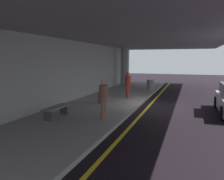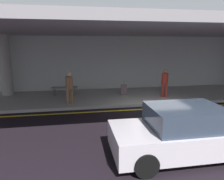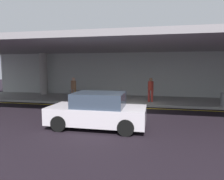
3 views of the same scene
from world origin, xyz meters
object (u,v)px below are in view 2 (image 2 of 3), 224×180
car_silver (182,132)px  suitcase_upright_primary (124,90)px  bench_metal (65,89)px  traveler_with_luggage (165,81)px  person_waiting_for_ride (69,86)px  support_column_far_left (5,66)px

car_silver → suitcase_upright_primary: bearing=87.6°
suitcase_upright_primary → bench_metal: 3.70m
traveler_with_luggage → bench_metal: bearing=35.4°
suitcase_upright_primary → traveler_with_luggage: bearing=-43.9°
suitcase_upright_primary → person_waiting_for_ride: bearing=-176.2°
car_silver → traveler_with_luggage: traveler_with_luggage is taller
traveler_with_luggage → person_waiting_for_ride: bearing=55.2°
bench_metal → car_silver: bearing=-63.9°
person_waiting_for_ride → suitcase_upright_primary: (3.28, 1.45, -0.65)m
support_column_far_left → traveler_with_luggage: bearing=-12.9°
traveler_with_luggage → bench_metal: size_ratio=1.05×
car_silver → suitcase_upright_primary: size_ratio=4.56×
person_waiting_for_ride → bench_metal: bearing=55.4°
support_column_far_left → suitcase_upright_primary: 7.40m
support_column_far_left → car_silver: (7.28, -8.26, -1.26)m
person_waiting_for_ride → suitcase_upright_primary: 3.64m
car_silver → suitcase_upright_primary: (-0.13, 7.12, -0.25)m
support_column_far_left → person_waiting_for_ride: bearing=-33.8°
support_column_far_left → person_waiting_for_ride: size_ratio=2.17×
car_silver → traveler_with_luggage: 6.49m
car_silver → support_column_far_left: bearing=127.9°
car_silver → bench_metal: 8.60m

